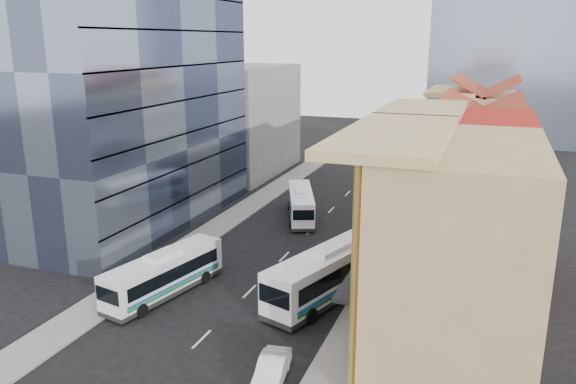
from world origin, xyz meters
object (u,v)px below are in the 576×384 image
at_px(shophouse_tan, 459,251).
at_px(bus_left_far, 301,203).
at_px(bus_left_near, 164,273).
at_px(sedan_right, 272,370).
at_px(bus_right, 329,272).
at_px(office_tower, 126,65).

xyz_separation_m(shophouse_tan, bus_left_far, (-16.07, 20.29, -4.46)).
distance_m(shophouse_tan, bus_left_near, 19.84).
bearing_deg(sedan_right, bus_right, 81.22).
relative_size(shophouse_tan, bus_left_far, 1.46).
bearing_deg(office_tower, bus_left_near, -49.04).
xyz_separation_m(bus_right, sedan_right, (0.00, -10.60, -1.22)).
relative_size(shophouse_tan, bus_left_near, 1.41).
bearing_deg(shophouse_tan, bus_right, 154.40).
bearing_deg(bus_right, sedan_right, -71.36).
distance_m(bus_left_near, sedan_right, 12.98).
relative_size(office_tower, bus_left_far, 3.12).
distance_m(bus_right, sedan_right, 10.67).
bearing_deg(bus_left_far, bus_right, -86.60).
xyz_separation_m(bus_left_far, bus_right, (7.57, -16.21, 0.33)).
bearing_deg(shophouse_tan, bus_left_far, 128.38).
height_order(bus_left_far, sedan_right, bus_left_far).
bearing_deg(bus_left_near, bus_right, 30.28).
bearing_deg(bus_left_far, bus_left_near, -121.03).
bearing_deg(office_tower, bus_right, -23.81).
relative_size(office_tower, bus_right, 2.56).
bearing_deg(bus_left_far, shophouse_tan, -73.24).
xyz_separation_m(bus_left_near, bus_right, (10.83, 3.51, 0.29)).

